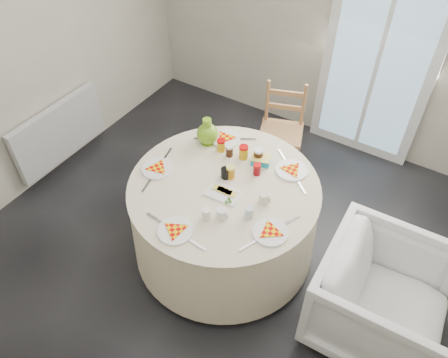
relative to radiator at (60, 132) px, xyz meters
The scene contains 14 objects.
floor 1.99m from the radiator, ahead, with size 4.00×4.00×0.00m, color black.
wall_back 2.80m from the radiator, 42.86° to the left, with size 4.00×0.02×2.60m, color #BCB5A3.
wall_left 0.94m from the radiator, 106.70° to the right, with size 0.02×4.00×2.60m, color #BCB5A3.
glass_door 3.00m from the radiator, 36.79° to the left, with size 1.00×0.08×2.10m, color silver.
radiator is the anchor object (origin of this frame).
table 1.87m from the radiator, ahead, with size 1.41×1.41×0.72m, color beige.
wooden_chair 2.07m from the radiator, 30.40° to the left, with size 0.39×0.37×0.87m, color #AA6344, non-canonical shape.
armchair 3.11m from the radiator, ahead, with size 0.81×0.75×0.83m, color white.
place_settings 1.91m from the radiator, ahead, with size 1.27×1.27×0.02m, color white, non-canonical shape.
jar_cluster 1.88m from the radiator, ahead, with size 0.41×0.21×0.12m, color #AE5E29, non-canonical shape.
butter_tub 2.03m from the radiator, ahead, with size 0.14×0.10×0.06m, color #0E96B3.
green_pitcher 1.60m from the radiator, ahead, with size 0.17×0.17×0.22m, color #669E1A, non-canonical shape.
cheese_platter 1.95m from the radiator, ahead, with size 0.24×0.16×0.03m, color white, non-canonical shape.
mugs_glasses 2.06m from the radiator, ahead, with size 0.52×0.52×0.10m, color gray, non-canonical shape.
Camera 1 is at (1.07, -1.72, 2.94)m, focal length 35.00 mm.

